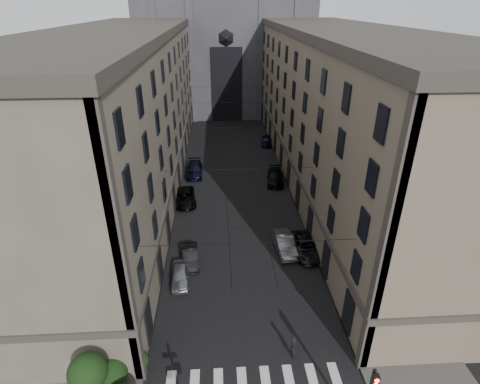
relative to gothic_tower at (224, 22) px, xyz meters
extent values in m
cube|color=#383533|center=(-10.50, -38.96, -17.72)|extent=(7.00, 80.00, 0.15)
cube|color=#383533|center=(10.50, -38.96, -17.72)|extent=(7.00, 80.00, 0.15)
cube|color=#544B40|center=(-13.50, -38.96, -8.80)|extent=(13.00, 60.00, 18.00)
cube|color=#38332D|center=(-13.50, -38.96, 0.60)|extent=(13.60, 60.60, 0.90)
cube|color=#38332D|center=(-13.50, -38.96, -13.60)|extent=(13.40, 60.30, 0.50)
cube|color=brown|center=(13.50, -38.96, -8.80)|extent=(13.00, 60.00, 18.00)
cube|color=#38332D|center=(13.50, -38.96, 0.60)|extent=(13.60, 60.60, 0.90)
cube|color=#38332D|center=(13.50, -38.96, -13.60)|extent=(13.40, 60.30, 0.50)
cube|color=#2D2D33|center=(0.00, 0.04, -2.80)|extent=(34.00, 22.00, 30.00)
cube|color=black|center=(0.00, -11.01, -10.80)|extent=(6.00, 0.30, 14.00)
cube|color=black|center=(5.60, -73.18, -13.20)|extent=(0.34, 0.30, 1.00)
cylinder|color=#FF0C07|center=(5.60, -73.34, -12.88)|extent=(0.22, 0.05, 0.22)
sphere|color=black|center=(-8.80, -69.16, -16.65)|extent=(2.00, 2.00, 2.00)
sphere|color=black|center=(-7.40, -68.16, -16.95)|extent=(1.40, 1.40, 1.40)
sphere|color=black|center=(-9.50, -70.46, -14.85)|extent=(2.20, 2.20, 2.20)
cylinder|color=black|center=(0.00, -64.96, -10.30)|extent=(14.00, 0.03, 0.03)
cylinder|color=black|center=(0.00, -52.96, -10.30)|extent=(14.00, 0.03, 0.03)
cylinder|color=black|center=(0.00, -39.96, -10.30)|extent=(14.00, 0.03, 0.03)
cylinder|color=black|center=(0.00, -26.96, -10.30)|extent=(14.00, 0.03, 0.03)
cylinder|color=black|center=(0.00, -14.96, -10.30)|extent=(14.00, 0.03, 0.03)
cylinder|color=black|center=(-1.30, -38.96, -10.70)|extent=(0.03, 60.00, 0.03)
cylinder|color=black|center=(1.30, -38.96, -10.70)|extent=(0.03, 60.00, 0.03)
imported|color=gray|center=(-5.42, -59.58, -17.15)|extent=(1.78, 3.91, 1.30)
imported|color=black|center=(-4.69, -56.98, -17.14)|extent=(1.81, 4.10, 1.31)
imported|color=black|center=(-5.99, -45.40, -17.07)|extent=(3.01, 5.46, 1.45)
imported|color=black|center=(-5.28, -37.28, -17.02)|extent=(2.23, 5.37, 1.55)
imported|color=slate|center=(4.20, -55.60, -17.04)|extent=(2.00, 4.75, 1.53)
imported|color=black|center=(6.20, -56.15, -17.09)|extent=(2.71, 5.25, 1.41)
imported|color=black|center=(5.54, -40.37, -17.04)|extent=(2.78, 5.44, 1.51)
imported|color=black|center=(6.20, -25.68, -17.08)|extent=(2.27, 4.44, 1.45)
imported|color=black|center=(2.79, -67.70, -16.94)|extent=(0.59, 0.73, 1.72)
camera|label=1|loc=(-1.81, -85.01, 3.64)|focal=28.00mm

